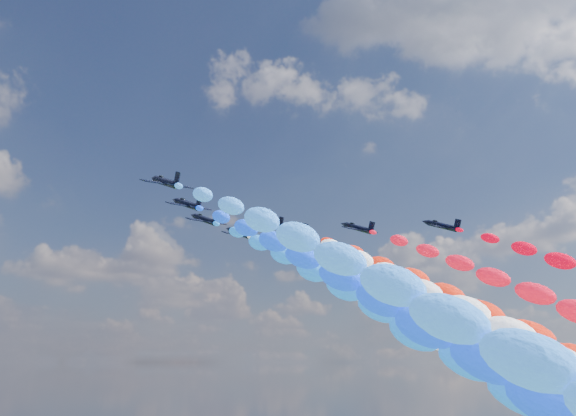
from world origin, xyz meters
TOP-DOWN VIEW (x-y plane):
  - jet_0 at (-34.95, -8.42)m, footprint 9.09×12.35m
  - trail_0 at (-34.95, -66.48)m, footprint 6.76×113.21m
  - jet_1 at (-23.50, 5.10)m, footprint 9.65×12.75m
  - trail_1 at (-23.50, -52.96)m, footprint 6.76×113.21m
  - jet_2 at (-13.00, 16.68)m, footprint 9.68×12.77m
  - trail_2 at (-13.00, -41.38)m, footprint 6.76×113.21m
  - jet_3 at (1.23, 12.44)m, footprint 9.25×12.46m
  - trail_3 at (1.23, -45.62)m, footprint 6.76×113.21m
  - jet_4 at (1.73, 26.21)m, footprint 9.20×12.42m
  - trail_4 at (1.73, -31.86)m, footprint 6.76×113.21m
  - jet_5 at (9.89, 15.54)m, footprint 9.69×12.78m
  - trail_5 at (9.89, -42.52)m, footprint 6.76×113.21m
  - jet_6 at (20.67, 4.87)m, footprint 9.60×12.71m
  - jet_7 at (34.16, -8.47)m, footprint 9.66×12.75m

SIDE VIEW (x-z plane):
  - trail_0 at x=-34.95m, z-range 51.30..107.63m
  - trail_1 at x=-23.50m, z-range 51.30..107.63m
  - trail_2 at x=-13.00m, z-range 51.30..107.63m
  - trail_3 at x=1.23m, z-range 51.30..107.63m
  - trail_4 at x=1.73m, z-range 51.30..107.63m
  - trail_5 at x=9.89m, z-range 51.30..107.63m
  - jet_0 at x=-34.95m, z-range 102.69..109.09m
  - jet_1 at x=-23.50m, z-range 102.69..109.09m
  - jet_2 at x=-13.00m, z-range 102.69..109.09m
  - jet_3 at x=1.23m, z-range 102.69..109.09m
  - jet_4 at x=1.73m, z-range 102.69..109.09m
  - jet_5 at x=9.89m, z-range 102.69..109.09m
  - jet_6 at x=20.67m, z-range 102.69..109.09m
  - jet_7 at x=34.16m, z-range 102.69..109.09m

